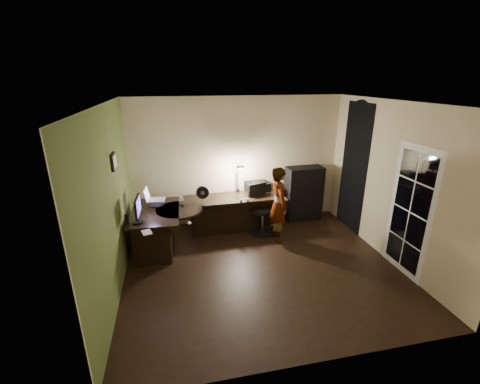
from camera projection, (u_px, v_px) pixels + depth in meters
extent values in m
cube|color=black|center=(262.00, 267.00, 5.45)|extent=(4.50, 4.00, 0.01)
cube|color=silver|center=(266.00, 102.00, 4.53)|extent=(4.50, 4.00, 0.01)
cube|color=beige|center=(238.00, 161.00, 6.84)|extent=(4.50, 0.01, 2.70)
cube|color=beige|center=(320.00, 260.00, 3.15)|extent=(4.50, 0.01, 2.70)
cube|color=beige|center=(111.00, 204.00, 4.55)|extent=(0.01, 4.00, 2.70)
cube|color=beige|center=(391.00, 183.00, 5.44)|extent=(0.01, 4.00, 2.70)
cube|color=#4D5C29|center=(112.00, 204.00, 4.55)|extent=(0.00, 4.00, 2.70)
cube|color=black|center=(354.00, 168.00, 6.51)|extent=(0.01, 0.90, 2.60)
cube|color=white|center=(410.00, 212.00, 5.03)|extent=(0.02, 0.92, 2.10)
cube|color=black|center=(113.00, 162.00, 4.80)|extent=(0.04, 0.30, 0.25)
cube|color=black|center=(157.00, 231.00, 5.87)|extent=(0.89, 1.40, 0.79)
cube|color=black|center=(232.00, 213.00, 6.68)|extent=(1.97, 0.74, 0.73)
cube|color=black|center=(303.00, 193.00, 7.17)|extent=(0.81, 0.42, 1.19)
cube|color=silver|center=(157.00, 202.00, 5.94)|extent=(0.29, 0.26, 0.10)
cube|color=silver|center=(156.00, 194.00, 5.88)|extent=(0.38, 0.36, 0.24)
cube|color=black|center=(137.00, 213.00, 5.21)|extent=(0.11, 0.47, 0.31)
ellipsoid|color=silver|center=(189.00, 223.00, 5.18)|extent=(0.09, 0.11, 0.03)
cube|color=black|center=(182.00, 204.00, 6.00)|extent=(0.07, 0.13, 0.01)
cube|color=black|center=(177.00, 219.00, 5.35)|extent=(0.06, 0.12, 0.01)
cylinder|color=black|center=(127.00, 219.00, 5.16)|extent=(0.07, 0.07, 0.16)
cube|color=silver|center=(147.00, 232.00, 4.89)|extent=(0.18, 0.22, 0.01)
cube|color=black|center=(203.00, 195.00, 6.12)|extent=(0.25, 0.14, 0.38)
cube|color=#225C92|center=(244.00, 201.00, 6.28)|extent=(0.18, 0.10, 0.08)
cube|color=black|center=(257.00, 186.00, 6.91)|extent=(0.53, 0.44, 0.21)
cube|color=black|center=(238.00, 177.00, 6.77)|extent=(0.23, 0.34, 0.68)
cube|color=black|center=(263.00, 210.00, 6.54)|extent=(0.69, 0.69, 0.99)
imported|color=#D8A88C|center=(279.00, 205.00, 6.14)|extent=(0.37, 0.54, 1.48)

